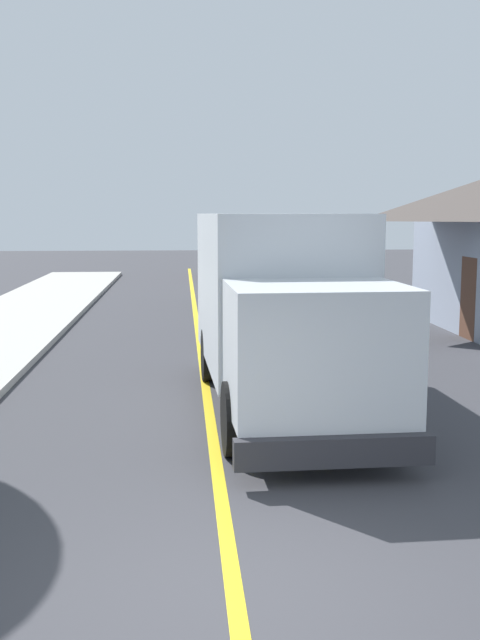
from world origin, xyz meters
The scene contains 7 objects.
ground_plane centered at (0.00, 0.00, 0.00)m, with size 120.00×120.00×0.00m, color #38383D.
centre_line_yellow centered at (0.00, 10.00, 0.00)m, with size 0.16×56.00×0.01m, color gold.
box_truck centered at (1.22, 6.33, 1.77)m, with size 2.65×7.26×3.20m.
parked_car_near centered at (2.51, 12.44, 0.79)m, with size 1.83×4.41×1.67m.
parked_car_mid centered at (2.22, 19.64, 0.79)m, with size 1.81×4.40×1.67m.
parked_car_far centered at (2.13, 26.29, 0.79)m, with size 1.90×4.44×1.67m.
parked_car_furthest centered at (2.55, 31.93, 0.79)m, with size 1.84×4.42×1.67m.
Camera 1 is at (-0.41, -5.96, 3.21)m, focal length 42.24 mm.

